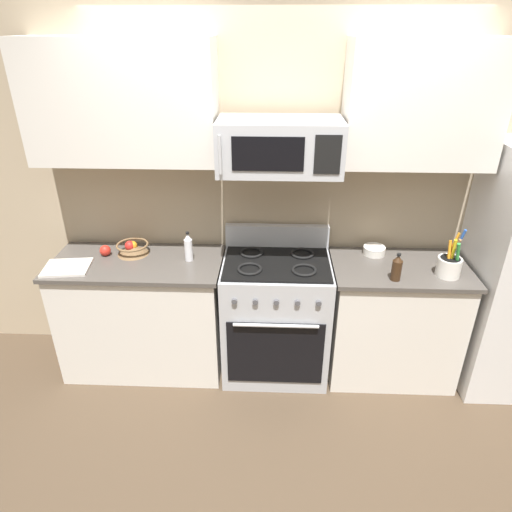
{
  "coord_description": "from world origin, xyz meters",
  "views": [
    {
      "loc": [
        -0.03,
        -2.11,
        2.39
      ],
      "look_at": [
        -0.14,
        0.53,
        1.03
      ],
      "focal_mm": 31.48,
      "sensor_mm": 36.0,
      "label": 1
    }
  ],
  "objects_px": {
    "apple_loose": "(105,250)",
    "cutting_board": "(67,267)",
    "microwave": "(280,146)",
    "utensil_crock": "(449,265)",
    "range_oven": "(276,316)",
    "bottle_vinegar": "(188,247)",
    "bottle_soy": "(397,268)",
    "fruit_basket": "(133,248)",
    "prep_bowl": "(374,250)"
  },
  "relations": [
    {
      "from": "range_oven",
      "to": "apple_loose",
      "type": "height_order",
      "value": "range_oven"
    },
    {
      "from": "bottle_vinegar",
      "to": "prep_bowl",
      "type": "height_order",
      "value": "bottle_vinegar"
    },
    {
      "from": "range_oven",
      "to": "microwave",
      "type": "distance_m",
      "value": 1.25
    },
    {
      "from": "bottle_soy",
      "to": "utensil_crock",
      "type": "bearing_deg",
      "value": 11.29
    },
    {
      "from": "utensil_crock",
      "to": "bottle_soy",
      "type": "relative_size",
      "value": 1.79
    },
    {
      "from": "cutting_board",
      "to": "utensil_crock",
      "type": "bearing_deg",
      "value": 0.35
    },
    {
      "from": "range_oven",
      "to": "prep_bowl",
      "type": "bearing_deg",
      "value": 14.62
    },
    {
      "from": "apple_loose",
      "to": "cutting_board",
      "type": "xyz_separation_m",
      "value": [
        -0.2,
        -0.21,
        -0.03
      ]
    },
    {
      "from": "range_oven",
      "to": "bottle_soy",
      "type": "relative_size",
      "value": 5.71
    },
    {
      "from": "fruit_basket",
      "to": "utensil_crock",
      "type": "bearing_deg",
      "value": -5.87
    },
    {
      "from": "fruit_basket",
      "to": "bottle_vinegar",
      "type": "relative_size",
      "value": 1.07
    },
    {
      "from": "microwave",
      "to": "bottle_soy",
      "type": "height_order",
      "value": "microwave"
    },
    {
      "from": "bottle_vinegar",
      "to": "microwave",
      "type": "bearing_deg",
      "value": -0.72
    },
    {
      "from": "microwave",
      "to": "fruit_basket",
      "type": "relative_size",
      "value": 3.33
    },
    {
      "from": "utensil_crock",
      "to": "cutting_board",
      "type": "xyz_separation_m",
      "value": [
        -2.56,
        -0.02,
        -0.07
      ]
    },
    {
      "from": "cutting_board",
      "to": "bottle_vinegar",
      "type": "relative_size",
      "value": 1.38
    },
    {
      "from": "range_oven",
      "to": "fruit_basket",
      "type": "height_order",
      "value": "range_oven"
    },
    {
      "from": "cutting_board",
      "to": "bottle_soy",
      "type": "relative_size",
      "value": 1.57
    },
    {
      "from": "fruit_basket",
      "to": "bottle_soy",
      "type": "height_order",
      "value": "bottle_soy"
    },
    {
      "from": "bottle_vinegar",
      "to": "prep_bowl",
      "type": "xyz_separation_m",
      "value": [
        1.32,
        0.15,
        -0.07
      ]
    },
    {
      "from": "bottle_soy",
      "to": "prep_bowl",
      "type": "distance_m",
      "value": 0.38
    },
    {
      "from": "fruit_basket",
      "to": "cutting_board",
      "type": "bearing_deg",
      "value": -148.38
    },
    {
      "from": "range_oven",
      "to": "bottle_vinegar",
      "type": "height_order",
      "value": "bottle_vinegar"
    },
    {
      "from": "microwave",
      "to": "prep_bowl",
      "type": "relative_size",
      "value": 4.83
    },
    {
      "from": "utensil_crock",
      "to": "range_oven",
      "type": "bearing_deg",
      "value": 174.33
    },
    {
      "from": "range_oven",
      "to": "bottle_soy",
      "type": "height_order",
      "value": "bottle_soy"
    },
    {
      "from": "utensil_crock",
      "to": "microwave",
      "type": "bearing_deg",
      "value": 173.07
    },
    {
      "from": "bottle_vinegar",
      "to": "prep_bowl",
      "type": "relative_size",
      "value": 1.36
    },
    {
      "from": "utensil_crock",
      "to": "bottle_soy",
      "type": "xyz_separation_m",
      "value": [
        -0.36,
        -0.07,
        0.01
      ]
    },
    {
      "from": "bottle_vinegar",
      "to": "prep_bowl",
      "type": "bearing_deg",
      "value": 6.49
    },
    {
      "from": "range_oven",
      "to": "utensil_crock",
      "type": "relative_size",
      "value": 3.19
    },
    {
      "from": "utensil_crock",
      "to": "bottle_vinegar",
      "type": "relative_size",
      "value": 1.58
    },
    {
      "from": "range_oven",
      "to": "prep_bowl",
      "type": "relative_size",
      "value": 6.85
    },
    {
      "from": "bottle_vinegar",
      "to": "bottle_soy",
      "type": "height_order",
      "value": "bottle_vinegar"
    },
    {
      "from": "cutting_board",
      "to": "apple_loose",
      "type": "bearing_deg",
      "value": 45.97
    },
    {
      "from": "range_oven",
      "to": "microwave",
      "type": "xyz_separation_m",
      "value": [
        -0.0,
        0.03,
        1.25
      ]
    },
    {
      "from": "bottle_vinegar",
      "to": "bottle_soy",
      "type": "bearing_deg",
      "value": -8.86
    },
    {
      "from": "bottle_soy",
      "to": "prep_bowl",
      "type": "relative_size",
      "value": 1.2
    },
    {
      "from": "range_oven",
      "to": "cutting_board",
      "type": "height_order",
      "value": "range_oven"
    },
    {
      "from": "utensil_crock",
      "to": "cutting_board",
      "type": "relative_size",
      "value": 1.14
    },
    {
      "from": "utensil_crock",
      "to": "bottle_vinegar",
      "type": "height_order",
      "value": "utensil_crock"
    },
    {
      "from": "microwave",
      "to": "bottle_soy",
      "type": "bearing_deg",
      "value": -15.15
    },
    {
      "from": "prep_bowl",
      "to": "utensil_crock",
      "type": "bearing_deg",
      "value": -34.73
    },
    {
      "from": "bottle_vinegar",
      "to": "bottle_soy",
      "type": "xyz_separation_m",
      "value": [
        1.39,
        -0.22,
        -0.01
      ]
    },
    {
      "from": "apple_loose",
      "to": "bottle_soy",
      "type": "distance_m",
      "value": 2.02
    },
    {
      "from": "microwave",
      "to": "utensil_crock",
      "type": "xyz_separation_m",
      "value": [
        1.13,
        -0.14,
        -0.74
      ]
    },
    {
      "from": "utensil_crock",
      "to": "fruit_basket",
      "type": "bearing_deg",
      "value": 174.13
    },
    {
      "from": "bottle_vinegar",
      "to": "utensil_crock",
      "type": "bearing_deg",
      "value": -4.75
    },
    {
      "from": "apple_loose",
      "to": "prep_bowl",
      "type": "xyz_separation_m",
      "value": [
        1.94,
        0.11,
        -0.01
      ]
    },
    {
      "from": "utensil_crock",
      "to": "apple_loose",
      "type": "height_order",
      "value": "utensil_crock"
    }
  ]
}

